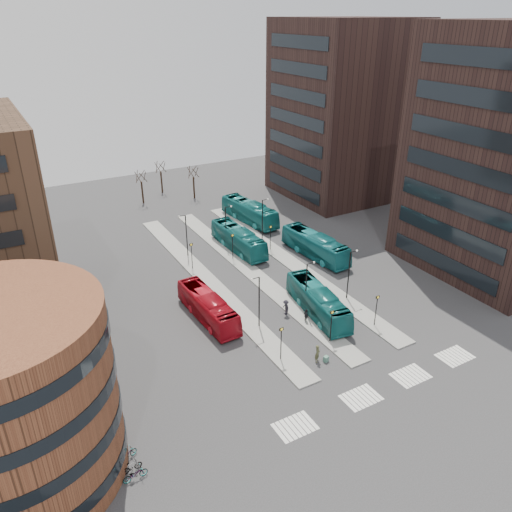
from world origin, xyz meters
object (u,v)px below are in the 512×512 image
bicycle_far (127,455)px  commuter_a (230,328)px  red_bus (208,307)px  teal_bus_b (238,239)px  suitcase (326,359)px  bicycle_near (135,474)px  teal_bus_c (315,245)px  bicycle_mid (132,467)px  teal_bus_d (249,212)px  traveller (318,354)px  commuter_c (286,307)px  teal_bus_a (318,301)px  commuter_b (306,316)px

bicycle_far → commuter_a: bearing=-74.9°
red_bus → teal_bus_b: 18.12m
suitcase → bicycle_near: (-20.35, -4.21, 0.20)m
red_bus → teal_bus_c: 20.76m
bicycle_mid → teal_bus_d: bearing=-44.3°
suitcase → traveller: traveller is taller
red_bus → teal_bus_b: bearing=49.3°
commuter_c → commuter_a: bearing=-79.3°
suitcase → teal_bus_d: bearing=57.7°
commuter_c → teal_bus_c: bearing=139.0°
suitcase → bicycle_far: size_ratio=0.33×
suitcase → teal_bus_d: size_ratio=0.05×
red_bus → bicycle_near: (-13.52, -16.81, -1.02)m
teal_bus_b → teal_bus_c: teal_bus_c is taller
suitcase → commuter_a: (-6.19, 8.55, 0.58)m
bicycle_mid → bicycle_far: size_ratio=0.90×
traveller → bicycle_near: traveller is taller
bicycle_near → teal_bus_d: bearing=-41.7°
teal_bus_a → commuter_a: (-10.54, 1.04, -0.71)m
suitcase → teal_bus_b: 27.20m
teal_bus_a → teal_bus_b: bearing=97.8°
traveller → commuter_a: traveller is taller
teal_bus_c → commuter_c: bearing=-141.9°
teal_bus_a → commuter_b: bearing=-150.1°
commuter_a → bicycle_near: size_ratio=0.92×
commuter_a → suitcase: bearing=130.2°
red_bus → teal_bus_b: (11.25, 14.21, 0.13)m
red_bus → teal_bus_d: bearing=49.7°
teal_bus_a → teal_bus_c: teal_bus_c is taller
teal_bus_a → commuter_c: 3.65m
commuter_c → bicycle_far: commuter_c is taller
teal_bus_d → bicycle_mid: (-31.31, -38.83, -1.22)m
teal_bus_b → bicycle_near: size_ratio=6.25×
teal_bus_a → bicycle_far: 26.54m
red_bus → commuter_b: bearing=-35.6°
teal_bus_b → bicycle_near: teal_bus_b is taller
suitcase → red_bus: red_bus is taller
commuter_b → commuter_c: bearing=31.3°
teal_bus_b → teal_bus_c: 10.92m
teal_bus_b → commuter_a: size_ratio=6.79×
commuter_a → bicycle_far: (-14.15, -10.70, -0.40)m
teal_bus_a → teal_bus_c: bearing=63.6°
teal_bus_b → teal_bus_c: size_ratio=0.99×
teal_bus_c → commuter_a: size_ratio=6.86×
teal_bus_a → bicycle_mid: bearing=-148.1°
suitcase → commuter_b: 7.03m
teal_bus_a → teal_bus_b: size_ratio=0.96×
teal_bus_c → bicycle_near: (-33.04, -23.88, -1.16)m
bicycle_mid → traveller: bearing=-84.4°
teal_bus_a → teal_bus_d: size_ratio=0.93×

